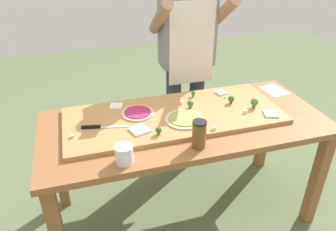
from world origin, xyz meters
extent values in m
plane|color=#60704C|center=(0.00, 0.00, 0.00)|extent=(8.00, 8.00, 0.00)
cube|color=brown|center=(0.82, -0.33, 0.37)|extent=(0.07, 0.07, 0.73)
cube|color=brown|center=(-0.82, 0.33, 0.37)|extent=(0.07, 0.07, 0.73)
cube|color=brown|center=(0.82, 0.33, 0.37)|extent=(0.07, 0.07, 0.73)
cube|color=brown|center=(0.00, 0.00, 0.75)|extent=(1.77, 0.77, 0.04)
cube|color=#B27F47|center=(-0.05, 0.06, 0.79)|extent=(1.36, 0.56, 0.03)
cube|color=#B7BABF|center=(-0.44, 0.01, 0.80)|extent=(0.17, 0.05, 0.00)
cube|color=black|center=(-0.57, 0.04, 0.81)|extent=(0.11, 0.04, 0.02)
cylinder|color=beige|center=(-0.02, -0.03, 0.80)|extent=(0.24, 0.24, 0.01)
cylinder|color=#899E4C|center=(-0.02, -0.03, 0.81)|extent=(0.20, 0.20, 0.01)
cylinder|color=beige|center=(-0.27, 0.13, 0.80)|extent=(0.20, 0.20, 0.01)
cylinder|color=#9E234C|center=(-0.27, 0.13, 0.81)|extent=(0.17, 0.17, 0.01)
cube|color=silver|center=(0.35, 0.25, 0.81)|extent=(0.09, 0.09, 0.01)
cube|color=silver|center=(-0.39, 0.26, 0.81)|extent=(0.10, 0.10, 0.01)
cube|color=silver|center=(-0.31, -0.07, 0.81)|extent=(0.12, 0.12, 0.01)
cube|color=silver|center=(0.52, -0.12, 0.81)|extent=(0.11, 0.11, 0.01)
cylinder|color=#3F7220|center=(0.15, 0.25, 0.81)|extent=(0.01, 0.01, 0.02)
sphere|color=#38752D|center=(0.15, 0.25, 0.83)|extent=(0.03, 0.03, 0.03)
cylinder|color=#366618|center=(0.35, 0.09, 0.81)|extent=(0.02, 0.02, 0.02)
sphere|color=#2D6623|center=(0.35, 0.09, 0.83)|extent=(0.04, 0.04, 0.04)
cylinder|color=#487A23|center=(0.47, -0.01, 0.81)|extent=(0.02, 0.02, 0.02)
sphere|color=#427F33|center=(0.47, -0.01, 0.84)|extent=(0.05, 0.05, 0.05)
cylinder|color=#366618|center=(-0.21, -0.14, 0.81)|extent=(0.02, 0.02, 0.02)
sphere|color=#2D6623|center=(-0.21, -0.14, 0.83)|extent=(0.04, 0.04, 0.04)
cylinder|color=#3F7220|center=(0.07, 0.10, 0.81)|extent=(0.02, 0.02, 0.02)
sphere|color=#38752D|center=(0.07, 0.10, 0.83)|extent=(0.04, 0.04, 0.04)
cube|color=white|center=(0.03, 0.17, 0.81)|extent=(0.03, 0.03, 0.02)
cube|color=silver|center=(-0.68, -0.03, 0.81)|extent=(0.02, 0.02, 0.02)
cube|color=white|center=(0.11, -0.18, 0.81)|extent=(0.02, 0.02, 0.02)
cube|color=silver|center=(0.35, 0.17, 0.81)|extent=(0.02, 0.02, 0.01)
cube|color=silver|center=(0.38, -0.06, 0.81)|extent=(0.03, 0.03, 0.02)
cylinder|color=white|center=(-0.43, -0.30, 0.82)|extent=(0.09, 0.09, 0.10)
cylinder|color=white|center=(-0.43, -0.30, 0.80)|extent=(0.08, 0.08, 0.05)
cylinder|color=brown|center=(-0.02, -0.28, 0.85)|extent=(0.08, 0.08, 0.15)
cylinder|color=black|center=(-0.02, -0.28, 0.93)|extent=(0.08, 0.08, 0.01)
cube|color=white|center=(0.78, 0.23, 0.77)|extent=(0.17, 0.21, 0.00)
cylinder|color=#333847|center=(0.12, 0.61, 0.45)|extent=(0.12, 0.12, 0.90)
cylinder|color=#333847|center=(0.32, 0.61, 0.45)|extent=(0.12, 0.12, 0.90)
cube|color=gray|center=(0.22, 0.61, 1.18)|extent=(0.40, 0.20, 0.55)
cube|color=silver|center=(0.22, 0.50, 1.09)|extent=(0.34, 0.01, 0.60)
cylinder|color=#997056|center=(-0.01, 0.51, 1.30)|extent=(0.08, 0.39, 0.31)
cylinder|color=#997056|center=(0.45, 0.51, 1.30)|extent=(0.08, 0.39, 0.31)
camera|label=1|loc=(-0.59, -1.62, 1.80)|focal=34.52mm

